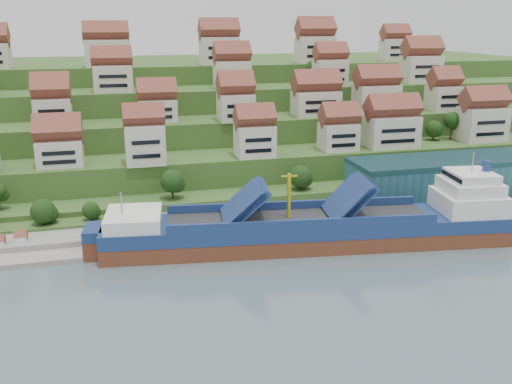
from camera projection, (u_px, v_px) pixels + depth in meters
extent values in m
plane|color=slate|center=(291.00, 246.00, 119.01)|extent=(300.00, 300.00, 0.00)
cube|color=gray|center=(351.00, 211.00, 137.42)|extent=(180.00, 14.00, 2.20)
cube|color=gray|center=(2.00, 249.00, 116.02)|extent=(45.00, 20.00, 1.00)
cube|color=#2D4C1E|center=(215.00, 150.00, 198.17)|extent=(260.00, 128.00, 4.00)
cube|color=#2D4C1E|center=(212.00, 138.00, 201.80)|extent=(260.00, 118.00, 11.00)
cube|color=#2D4C1E|center=(208.00, 124.00, 208.21)|extent=(260.00, 102.00, 18.00)
cube|color=#2D4C1E|center=(204.00, 111.00, 214.62)|extent=(260.00, 86.00, 25.00)
cube|color=#2D4C1E|center=(200.00, 100.00, 222.10)|extent=(260.00, 68.00, 31.00)
cube|color=beige|center=(60.00, 153.00, 139.47)|extent=(10.83, 8.57, 6.38)
cube|color=beige|center=(145.00, 144.00, 140.17)|extent=(9.54, 7.03, 9.90)
cube|color=beige|center=(255.00, 141.00, 148.64)|extent=(9.80, 7.62, 8.17)
cube|color=beige|center=(338.00, 137.00, 156.30)|extent=(9.66, 7.73, 7.38)
cube|color=beige|center=(391.00, 132.00, 159.82)|extent=(14.42, 8.26, 8.70)
cube|color=beige|center=(482.00, 124.00, 167.98)|extent=(13.05, 8.31, 9.87)
cube|color=beige|center=(53.00, 112.00, 152.04)|extent=(9.42, 8.98, 7.53)
cube|color=beige|center=(157.00, 110.00, 159.96)|extent=(10.51, 7.90, 6.10)
cube|color=beige|center=(236.00, 107.00, 160.55)|extent=(9.51, 8.56, 7.54)
cube|color=beige|center=(316.00, 103.00, 169.52)|extent=(13.34, 8.36, 7.25)
cube|color=beige|center=(376.00, 99.00, 174.90)|extent=(13.14, 8.18, 8.37)
cube|color=beige|center=(443.00, 98.00, 179.03)|extent=(9.03, 8.04, 7.67)
cube|color=beige|center=(113.00, 78.00, 167.58)|extent=(11.20, 7.30, 7.77)
cube|color=beige|center=(232.00, 75.00, 176.46)|extent=(10.69, 7.79, 8.35)
cube|color=beige|center=(330.00, 73.00, 182.41)|extent=(9.97, 7.14, 8.42)
cube|color=beige|center=(421.00, 69.00, 193.12)|extent=(12.31, 8.47, 8.97)
cube|color=beige|center=(107.00, 53.00, 181.24)|extent=(13.56, 7.51, 8.49)
cube|color=beige|center=(219.00, 51.00, 192.26)|extent=(12.73, 8.15, 8.99)
cube|color=beige|center=(315.00, 50.00, 200.03)|extent=(12.51, 8.73, 9.04)
cube|color=beige|center=(394.00, 50.00, 211.67)|extent=(9.78, 7.05, 7.85)
ellipsoid|color=#1C3E14|center=(300.00, 177.00, 143.70)|extent=(5.83, 5.83, 5.83)
ellipsoid|color=#1C3E14|center=(172.00, 181.00, 135.81)|extent=(5.55, 5.55, 5.55)
ellipsoid|color=#1C3E14|center=(434.00, 129.00, 168.87)|extent=(5.07, 5.07, 5.07)
ellipsoid|color=#1C3E14|center=(452.00, 120.00, 169.57)|extent=(4.94, 4.94, 4.94)
ellipsoid|color=#1C3E14|center=(368.00, 95.00, 178.59)|extent=(5.10, 5.10, 5.10)
ellipsoid|color=#1C3E14|center=(45.00, 110.00, 155.31)|extent=(5.35, 5.35, 5.35)
ellipsoid|color=#1C3E14|center=(239.00, 67.00, 179.37)|extent=(6.16, 6.16, 6.16)
ellipsoid|color=#1C3E14|center=(313.00, 68.00, 188.42)|extent=(5.38, 5.38, 5.38)
ellipsoid|color=#1C3E14|center=(326.00, 74.00, 188.03)|extent=(4.51, 4.51, 4.51)
ellipsoid|color=#1C3E14|center=(43.00, 211.00, 122.93)|extent=(5.40, 5.40, 5.40)
ellipsoid|color=#1C3E14|center=(91.00, 210.00, 125.47)|extent=(3.81, 3.81, 3.81)
cube|color=#265A68|center=(465.00, 176.00, 145.22)|extent=(60.00, 15.00, 10.00)
cylinder|color=gray|center=(353.00, 197.00, 130.83)|extent=(0.16, 0.16, 8.00)
cube|color=maroon|center=(356.00, 182.00, 129.94)|extent=(1.20, 0.05, 0.80)
cube|color=white|center=(21.00, 241.00, 116.06)|extent=(2.40, 2.20, 2.20)
cube|color=brown|center=(309.00, 240.00, 119.23)|extent=(85.19, 23.59, 5.40)
cube|color=navy|center=(309.00, 224.00, 118.18)|extent=(85.21, 23.72, 2.81)
cube|color=silver|center=(134.00, 219.00, 113.10)|extent=(12.28, 13.59, 2.81)
cube|color=#262628|center=(299.00, 218.00, 117.52)|extent=(54.95, 17.81, 0.32)
cube|color=navy|center=(242.00, 203.00, 115.03)|extent=(9.54, 12.86, 7.47)
cube|color=navy|center=(346.00, 199.00, 117.63)|extent=(9.14, 12.80, 7.89)
cylinder|color=gold|center=(289.00, 197.00, 115.89)|extent=(0.85, 0.85, 9.72)
cube|color=silver|center=(468.00, 202.00, 121.36)|extent=(14.42, 13.86, 4.32)
cube|color=silver|center=(470.00, 186.00, 120.36)|extent=(12.11, 12.30, 2.70)
cube|color=silver|center=(471.00, 176.00, 119.71)|extent=(9.81, 10.74, 1.94)
cylinder|color=navy|center=(487.00, 166.00, 119.52)|extent=(1.93, 1.93, 2.38)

